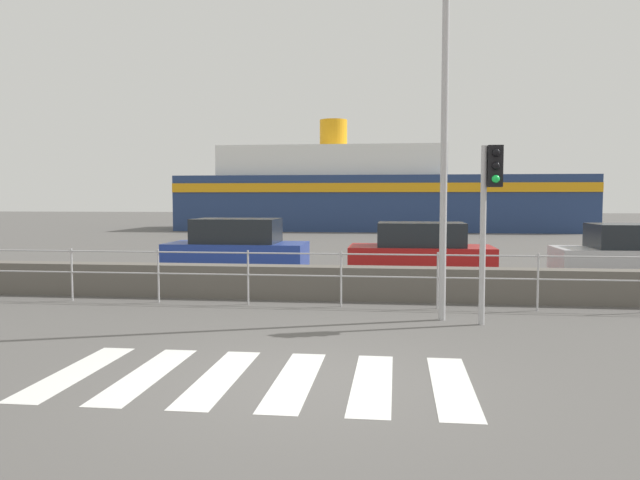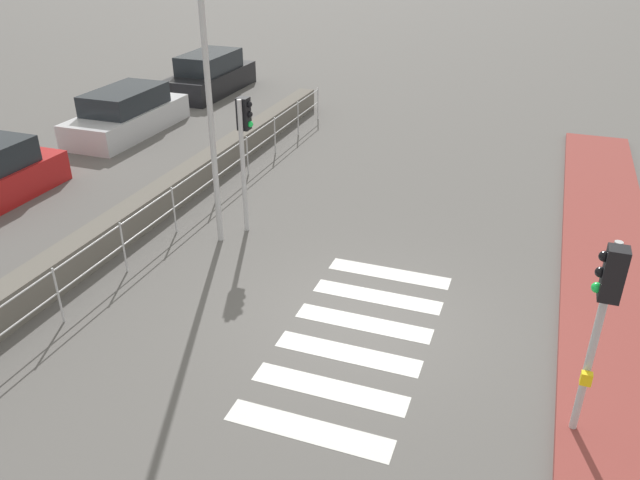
# 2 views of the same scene
# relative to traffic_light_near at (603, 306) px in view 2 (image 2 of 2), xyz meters

# --- Properties ---
(ground_plane) EXTENTS (160.00, 160.00, 0.00)m
(ground_plane) POSITION_rel_traffic_light_near_xyz_m (1.73, 3.40, -2.15)
(ground_plane) COLOR #565451
(sidewalk_brick) EXTENTS (24.00, 1.80, 0.12)m
(sidewalk_brick) POSITION_rel_traffic_light_near_xyz_m (1.73, -0.70, -2.09)
(sidewalk_brick) COLOR brown
(sidewalk_brick) RESTS_ON ground_plane
(crosswalk) EXTENTS (4.95, 2.40, 0.01)m
(crosswalk) POSITION_rel_traffic_light_near_xyz_m (1.18, 3.40, -2.14)
(crosswalk) COLOR silver
(crosswalk) RESTS_ON ground_plane
(seawall) EXTENTS (24.63, 0.55, 0.69)m
(seawall) POSITION_rel_traffic_light_near_xyz_m (1.73, 9.22, -1.80)
(seawall) COLOR #605B54
(seawall) RESTS_ON ground_plane
(harbor_fence) EXTENTS (22.21, 0.04, 1.08)m
(harbor_fence) POSITION_rel_traffic_light_near_xyz_m (1.73, 8.34, -1.43)
(harbor_fence) COLOR #B2B2B5
(harbor_fence) RESTS_ON ground_plane
(traffic_light_near) EXTENTS (0.34, 0.32, 2.98)m
(traffic_light_near) POSITION_rel_traffic_light_near_xyz_m (0.00, 0.00, 0.00)
(traffic_light_near) COLOR #B2B2B5
(traffic_light_near) RESTS_ON ground_plane
(traffic_light_far) EXTENTS (0.34, 0.32, 2.97)m
(traffic_light_far) POSITION_rel_traffic_light_near_xyz_m (4.32, 6.89, 0.03)
(traffic_light_far) COLOR #B2B2B5
(traffic_light_far) RESTS_ON ground_plane
(streetlamp) EXTENTS (0.32, 0.95, 6.23)m
(streetlamp) POSITION_rel_traffic_light_near_xyz_m (3.59, 7.08, 1.68)
(streetlamp) COLOR #B2B2B5
(streetlamp) RESTS_ON ground_plane
(parked_car_silver) EXTENTS (4.57, 1.82, 1.43)m
(parked_car_silver) POSITION_rel_traffic_light_near_xyz_m (9.31, 13.60, -1.54)
(parked_car_silver) COLOR #BCBCC1
(parked_car_silver) RESTS_ON ground_plane
(parked_car_black) EXTENTS (4.57, 1.79, 1.55)m
(parked_car_black) POSITION_rel_traffic_light_near_xyz_m (14.82, 13.60, -1.49)
(parked_car_black) COLOR black
(parked_car_black) RESTS_ON ground_plane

